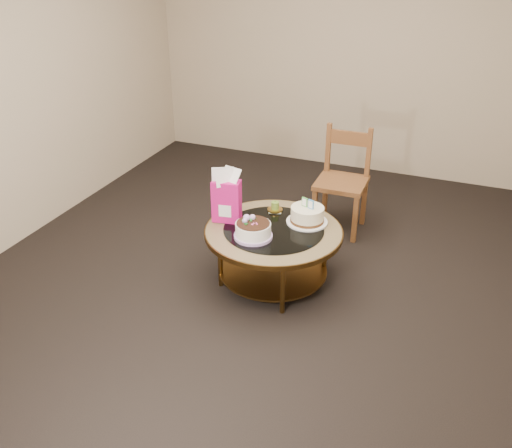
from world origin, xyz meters
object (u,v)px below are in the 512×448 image
at_px(cream_cake, 307,215).
at_px(coffee_table, 273,238).
at_px(decorated_cake, 253,231).
at_px(dining_chair, 342,180).
at_px(gift_bag, 226,195).

bearing_deg(cream_cake, coffee_table, -117.10).
bearing_deg(decorated_cake, dining_chair, 74.44).
distance_m(coffee_table, decorated_cake, 0.24).
xyz_separation_m(decorated_cake, cream_cake, (0.29, 0.36, 0.01)).
bearing_deg(cream_cake, dining_chair, 106.01).
relative_size(coffee_table, gift_bag, 2.46).
distance_m(coffee_table, cream_cake, 0.30).
xyz_separation_m(decorated_cake, gift_bag, (-0.28, 0.17, 0.15)).
distance_m(gift_bag, dining_chair, 1.24).
bearing_deg(coffee_table, dining_chair, 76.69).
bearing_deg(dining_chair, coffee_table, -103.91).
bearing_deg(coffee_table, decorated_cake, -117.89).
height_order(cream_cake, dining_chair, dining_chair).
bearing_deg(coffee_table, gift_bag, -179.44).
distance_m(cream_cake, gift_bag, 0.62).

